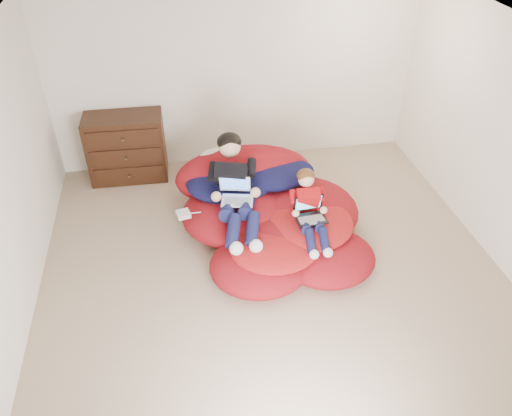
# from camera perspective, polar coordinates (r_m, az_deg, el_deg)

# --- Properties ---
(room_shell) EXTENTS (5.10, 5.10, 2.77)m
(room_shell) POSITION_cam_1_polar(r_m,az_deg,el_deg) (5.43, 1.91, -5.35)
(room_shell) COLOR tan
(room_shell) RESTS_ON ground
(dresser) EXTENTS (1.04, 0.59, 0.93)m
(dresser) POSITION_cam_1_polar(r_m,az_deg,el_deg) (7.06, -14.56, 6.71)
(dresser) COLOR #331B0E
(dresser) RESTS_ON ground
(beanbag_pile) EXTENTS (2.18, 2.29, 0.84)m
(beanbag_pile) POSITION_cam_1_polar(r_m,az_deg,el_deg) (5.94, 1.51, -0.50)
(beanbag_pile) COLOR maroon
(beanbag_pile) RESTS_ON ground
(cream_pillow) EXTENTS (0.44, 0.28, 0.28)m
(cream_pillow) POSITION_cam_1_polar(r_m,az_deg,el_deg) (6.28, -4.60, 5.57)
(cream_pillow) COLOR beige
(cream_pillow) RESTS_ON beanbag_pile
(older_boy) EXTENTS (0.48, 1.34, 0.81)m
(older_boy) POSITION_cam_1_polar(r_m,az_deg,el_deg) (5.66, -2.46, 2.87)
(older_boy) COLOR black
(older_boy) RESTS_ON beanbag_pile
(younger_boy) EXTENTS (0.29, 0.88, 0.63)m
(younger_boy) POSITION_cam_1_polar(r_m,az_deg,el_deg) (5.49, 6.13, 0.21)
(younger_boy) COLOR red
(younger_boy) RESTS_ON beanbag_pile
(laptop_white) EXTENTS (0.39, 0.40, 0.25)m
(laptop_white) POSITION_cam_1_polar(r_m,az_deg,el_deg) (5.60, -2.27, 1.70)
(laptop_white) COLOR silver
(laptop_white) RESTS_ON older_boy
(laptop_black) EXTENTS (0.34, 0.30, 0.24)m
(laptop_black) POSITION_cam_1_polar(r_m,az_deg,el_deg) (5.50, 6.18, -0.44)
(laptop_black) COLOR black
(laptop_black) RESTS_ON younger_boy
(power_adapter) EXTENTS (0.17, 0.17, 0.05)m
(power_adapter) POSITION_cam_1_polar(r_m,az_deg,el_deg) (5.72, -8.31, -0.70)
(power_adapter) COLOR silver
(power_adapter) RESTS_ON beanbag_pile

